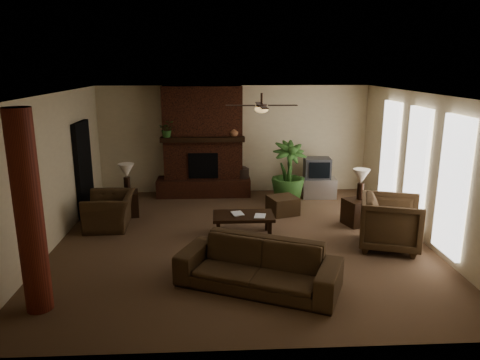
{
  "coord_description": "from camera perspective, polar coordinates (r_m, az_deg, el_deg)",
  "views": [
    {
      "loc": [
        -0.45,
        -8.19,
        3.32
      ],
      "look_at": [
        0.0,
        0.4,
        1.1
      ],
      "focal_mm": 33.66,
      "sensor_mm": 36.0,
      "label": 1
    }
  ],
  "objects": [
    {
      "name": "book_a",
      "position": [
        8.88,
        -1.0,
        -3.55
      ],
      "size": [
        0.22,
        0.08,
        0.29
      ],
      "primitive_type": "imported",
      "rotation": [
        0.0,
        0.0,
        0.24
      ],
      "color": "#999999",
      "rests_on": "coffee_table"
    },
    {
      "name": "ceiling_fan",
      "position": [
        8.57,
        2.74,
        9.16
      ],
      "size": [
        1.35,
        1.35,
        0.37
      ],
      "color": "black",
      "rests_on": "ceiling"
    },
    {
      "name": "floor_plant",
      "position": [
        11.13,
        6.1,
        -0.71
      ],
      "size": [
        1.24,
        1.69,
        0.85
      ],
      "primitive_type": "imported",
      "rotation": [
        0.0,
        0.0,
        0.29
      ],
      "color": "#2F5522",
      "rests_on": "ground"
    },
    {
      "name": "fireplace",
      "position": [
        11.62,
        -4.69,
        3.68
      ],
      "size": [
        2.4,
        0.7,
        2.8
      ],
      "color": "#4A2113",
      "rests_on": "ground"
    },
    {
      "name": "lamp_left",
      "position": [
        10.23,
        -14.2,
        0.91
      ],
      "size": [
        0.37,
        0.37,
        0.65
      ],
      "color": "black",
      "rests_on": "side_table_left"
    },
    {
      "name": "room_shell",
      "position": [
        8.42,
        0.14,
        1.3
      ],
      "size": [
        7.0,
        7.0,
        7.0
      ],
      "color": "brown",
      "rests_on": "ground"
    },
    {
      "name": "sofa",
      "position": [
        6.9,
        2.32,
        -9.85
      ],
      "size": [
        2.52,
        1.64,
        0.96
      ],
      "primitive_type": "imported",
      "rotation": [
        0.0,
        0.0,
        -0.42
      ],
      "color": "#422F1C",
      "rests_on": "ground"
    },
    {
      "name": "side_table_left",
      "position": [
        10.45,
        -14.11,
        -2.92
      ],
      "size": [
        0.58,
        0.58,
        0.55
      ],
      "primitive_type": "cube",
      "rotation": [
        0.0,
        0.0,
        0.18
      ],
      "color": "black",
      "rests_on": "ground"
    },
    {
      "name": "tv",
      "position": [
        11.59,
        9.76,
        1.5
      ],
      "size": [
        0.68,
        0.56,
        0.52
      ],
      "color": "#3C3C3E",
      "rests_on": "tv_stand"
    },
    {
      "name": "side_table_right",
      "position": [
        9.88,
        14.62,
        -3.96
      ],
      "size": [
        0.63,
        0.63,
        0.55
      ],
      "primitive_type": "cube",
      "rotation": [
        0.0,
        0.0,
        0.33
      ],
      "color": "black",
      "rests_on": "ground"
    },
    {
      "name": "book_b",
      "position": [
        8.79,
        1.87,
        -3.74
      ],
      "size": [
        0.21,
        0.06,
        0.29
      ],
      "primitive_type": "imported",
      "rotation": [
        0.0,
        0.0,
        -0.2
      ],
      "color": "#999999",
      "rests_on": "coffee_table"
    },
    {
      "name": "coffee_table",
      "position": [
        8.95,
        0.42,
        -4.75
      ],
      "size": [
        1.2,
        0.7,
        0.43
      ],
      "color": "black",
      "rests_on": "ground"
    },
    {
      "name": "tv_stand",
      "position": [
        11.7,
        9.92,
        -0.96
      ],
      "size": [
        0.86,
        0.52,
        0.5
      ],
      "primitive_type": "cube",
      "rotation": [
        0.0,
        0.0,
        -0.03
      ],
      "color": "#AFB0B2",
      "rests_on": "ground"
    },
    {
      "name": "floor_vase",
      "position": [
        11.72,
        0.32,
        0.2
      ],
      "size": [
        0.34,
        0.34,
        0.77
      ],
      "color": "#2E2119",
      "rests_on": "ground"
    },
    {
      "name": "mantel_vase",
      "position": [
        11.34,
        -0.76,
        6.1
      ],
      "size": [
        0.27,
        0.27,
        0.22
      ],
      "primitive_type": "imported",
      "rotation": [
        0.0,
        0.0,
        -0.23
      ],
      "color": "#955D3B",
      "rests_on": "fireplace"
    },
    {
      "name": "log_column",
      "position": [
        6.59,
        -25.18,
        -3.88
      ],
      "size": [
        0.36,
        0.36,
        2.8
      ],
      "primitive_type": "cylinder",
      "color": "maroon",
      "rests_on": "ground"
    },
    {
      "name": "armchair_right",
      "position": [
        8.74,
        18.58,
        -4.87
      ],
      "size": [
        1.26,
        1.3,
        1.07
      ],
      "primitive_type": "imported",
      "rotation": [
        0.0,
        0.0,
        1.25
      ],
      "color": "#422F1C",
      "rests_on": "ground"
    },
    {
      "name": "doorway",
      "position": [
        10.67,
        -19.2,
        1.37
      ],
      "size": [
        0.1,
        1.0,
        2.1
      ],
      "primitive_type": "cube",
      "color": "black",
      "rests_on": "ground"
    },
    {
      "name": "armchair_left",
      "position": [
        9.75,
        -16.22,
        -3.07
      ],
      "size": [
        0.76,
        1.12,
        0.96
      ],
      "primitive_type": "imported",
      "rotation": [
        0.0,
        0.0,
        -1.53
      ],
      "color": "#422F1C",
      "rests_on": "ground"
    },
    {
      "name": "ottoman",
      "position": [
        10.32,
        5.44,
        -3.2
      ],
      "size": [
        0.76,
        0.76,
        0.4
      ],
      "primitive_type": "cube",
      "rotation": [
        0.0,
        0.0,
        0.31
      ],
      "color": "#422F1C",
      "rests_on": "ground"
    },
    {
      "name": "lamp_right",
      "position": [
        9.74,
        15.12,
        0.19
      ],
      "size": [
        0.39,
        0.39,
        0.65
      ],
      "color": "black",
      "rests_on": "side_table_right"
    },
    {
      "name": "windows",
      "position": [
        9.46,
        21.43,
        1.44
      ],
      "size": [
        0.08,
        3.65,
        2.35
      ],
      "color": "white",
      "rests_on": "ground"
    },
    {
      "name": "mantel_plant",
      "position": [
        11.31,
        -9.22,
        6.17
      ],
      "size": [
        0.44,
        0.47,
        0.33
      ],
      "primitive_type": "imported",
      "rotation": [
        0.0,
        0.0,
        0.16
      ],
      "color": "#2F5522",
      "rests_on": "fireplace"
    }
  ]
}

